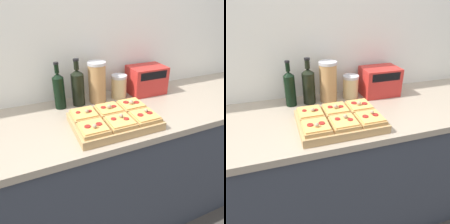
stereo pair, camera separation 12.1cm
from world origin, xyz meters
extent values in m
cube|color=silver|center=(0.00, 0.68, 1.25)|extent=(6.00, 0.06, 2.50)
cube|color=#333842|center=(0.00, 0.32, 0.44)|extent=(2.60, 0.64, 0.87)
cube|color=gray|center=(0.00, 0.32, 0.89)|extent=(2.63, 0.67, 0.04)
cube|color=tan|center=(-0.02, 0.19, 0.94)|extent=(0.46, 0.32, 0.04)
cube|color=tan|center=(-0.16, 0.26, 0.97)|extent=(0.14, 0.14, 0.02)
cube|color=#E5A856|center=(-0.16, 0.26, 0.98)|extent=(0.12, 0.13, 0.01)
cylinder|color=maroon|center=(-0.20, 0.27, 0.99)|extent=(0.02, 0.02, 0.00)
cylinder|color=maroon|center=(-0.13, 0.26, 0.99)|extent=(0.02, 0.02, 0.00)
sphere|color=tan|center=(-0.15, 0.25, 1.00)|extent=(0.02, 0.02, 0.02)
cube|color=tan|center=(-0.02, 0.26, 0.97)|extent=(0.14, 0.14, 0.02)
cube|color=#E5A856|center=(-0.02, 0.26, 0.98)|extent=(0.12, 0.13, 0.01)
cylinder|color=maroon|center=(-0.05, 0.27, 0.99)|extent=(0.03, 0.03, 0.00)
cylinder|color=maroon|center=(0.01, 0.26, 0.99)|extent=(0.03, 0.03, 0.00)
sphere|color=tan|center=(-0.02, 0.25, 1.00)|extent=(0.03, 0.03, 0.03)
cube|color=tan|center=(0.13, 0.26, 0.97)|extent=(0.14, 0.14, 0.02)
cube|color=#E5A856|center=(0.13, 0.26, 0.98)|extent=(0.12, 0.13, 0.01)
cylinder|color=maroon|center=(0.10, 0.28, 0.99)|extent=(0.03, 0.03, 0.00)
cylinder|color=maroon|center=(0.16, 0.26, 0.99)|extent=(0.03, 0.03, 0.00)
sphere|color=tan|center=(0.12, 0.25, 1.00)|extent=(0.03, 0.03, 0.03)
cube|color=tan|center=(-0.16, 0.11, 0.97)|extent=(0.14, 0.14, 0.02)
cube|color=#E5A856|center=(-0.16, 0.11, 0.98)|extent=(0.12, 0.13, 0.01)
cylinder|color=maroon|center=(-0.19, 0.11, 0.99)|extent=(0.03, 0.03, 0.00)
cylinder|color=maroon|center=(-0.13, 0.11, 0.99)|extent=(0.03, 0.03, 0.00)
sphere|color=tan|center=(-0.17, 0.09, 1.00)|extent=(0.02, 0.02, 0.02)
cube|color=tan|center=(-0.02, 0.11, 0.97)|extent=(0.14, 0.14, 0.02)
cube|color=#E5A856|center=(-0.02, 0.11, 0.98)|extent=(0.12, 0.13, 0.01)
cylinder|color=maroon|center=(-0.05, 0.13, 0.99)|extent=(0.03, 0.03, 0.00)
cylinder|color=maroon|center=(0.01, 0.10, 0.99)|extent=(0.03, 0.03, 0.00)
sphere|color=tan|center=(-0.01, 0.13, 1.00)|extent=(0.02, 0.02, 0.02)
cube|color=tan|center=(0.13, 0.11, 0.97)|extent=(0.14, 0.14, 0.02)
cube|color=#E5A856|center=(0.13, 0.11, 0.98)|extent=(0.12, 0.13, 0.01)
cylinder|color=maroon|center=(0.10, 0.11, 0.99)|extent=(0.03, 0.03, 0.00)
cylinder|color=maroon|center=(0.16, 0.11, 0.99)|extent=(0.03, 0.03, 0.00)
sphere|color=tan|center=(0.15, 0.13, 1.00)|extent=(0.02, 0.02, 0.02)
cylinder|color=black|center=(-0.24, 0.52, 1.01)|extent=(0.07, 0.07, 0.20)
cone|color=black|center=(-0.24, 0.52, 1.13)|extent=(0.07, 0.07, 0.03)
cylinder|color=black|center=(-0.24, 0.52, 1.17)|extent=(0.03, 0.03, 0.05)
cylinder|color=black|center=(-0.24, 0.52, 1.20)|extent=(0.03, 0.03, 0.01)
cylinder|color=black|center=(-0.12, 0.52, 1.02)|extent=(0.08, 0.08, 0.21)
cone|color=black|center=(-0.12, 0.52, 1.13)|extent=(0.08, 0.08, 0.03)
cylinder|color=black|center=(-0.12, 0.52, 1.18)|extent=(0.03, 0.03, 0.05)
cylinder|color=black|center=(-0.12, 0.52, 1.21)|extent=(0.04, 0.04, 0.01)
cylinder|color=#AD7F4C|center=(0.01, 0.52, 1.04)|extent=(0.11, 0.11, 0.25)
cylinder|color=#B2B2B7|center=(0.01, 0.52, 1.17)|extent=(0.12, 0.12, 0.02)
cylinder|color=tan|center=(0.17, 0.52, 0.98)|extent=(0.10, 0.10, 0.14)
cylinder|color=#B2B2B7|center=(0.17, 0.52, 1.07)|extent=(0.11, 0.11, 0.02)
cube|color=red|center=(0.38, 0.52, 1.01)|extent=(0.26, 0.19, 0.20)
cube|color=black|center=(0.38, 0.43, 1.07)|extent=(0.21, 0.01, 0.05)
cube|color=black|center=(0.52, 0.52, 1.02)|extent=(0.02, 0.02, 0.02)
camera|label=1|loc=(-0.45, -0.76, 1.55)|focal=35.00mm
camera|label=2|loc=(-0.33, -0.80, 1.55)|focal=35.00mm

